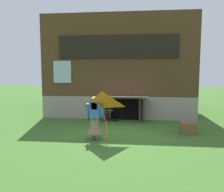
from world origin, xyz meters
TOP-DOWN VIEW (x-y plane):
  - ground_plane at (0.00, 0.00)m, footprint 60.00×60.00m
  - log_house at (-0.00, 5.77)m, footprint 7.75×6.67m
  - person at (-0.53, -0.34)m, footprint 0.60×0.52m
  - kite at (-0.18, -0.94)m, footprint 1.04×1.08m
  - bicycle_green at (-0.54, 2.44)m, footprint 1.63×0.53m
  - wooden_crate at (2.90, 0.71)m, footprint 0.56×0.48m

SIDE VIEW (x-z plane):
  - ground_plane at x=0.00m, z-range 0.00..0.00m
  - wooden_crate at x=2.90m, z-range 0.00..0.44m
  - bicycle_green at x=-0.54m, z-range -0.01..0.76m
  - person at x=-0.53m, z-range -0.12..1.39m
  - kite at x=-0.18m, z-range 0.47..2.09m
  - log_house at x=0.00m, z-range 0.00..5.23m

